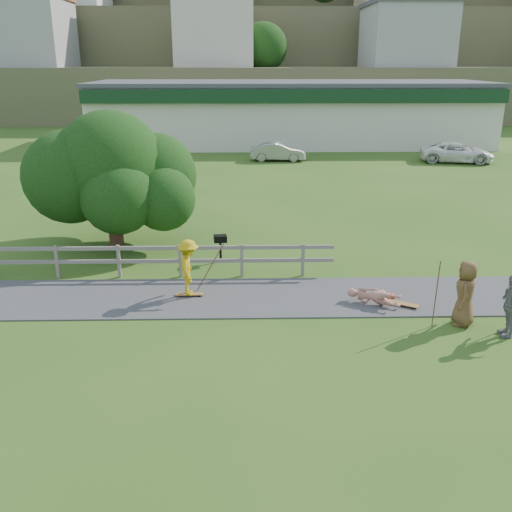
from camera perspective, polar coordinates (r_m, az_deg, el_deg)
The scene contains 18 objects.
ground at distance 15.76m, azimuth -1.44°, elevation -6.34°, with size 260.00×260.00×0.00m, color #2E5418.
path at distance 17.12m, azimuth -1.43°, elevation -4.13°, with size 34.00×3.00×0.04m, color #353537.
fence at distance 19.13m, azimuth -15.40°, elevation -0.05°, with size 15.05×0.10×1.10m.
strip_mall at distance 49.52m, azimuth 3.40°, elevation 14.13°, with size 32.50×10.75×5.10m.
hillside at distance 105.83m, azimuth -1.40°, elevation 23.14°, with size 220.00×67.00×47.50m.
skater_rider at distance 16.98m, azimuth -6.74°, elevation -1.46°, with size 1.09×0.63×1.69m, color gold.
skater_fallen at distance 16.84m, azimuth 11.69°, elevation -4.00°, with size 1.53×0.37×0.56m, color #AF7061.
spectator_b at distance 15.90m, azimuth 24.10°, elevation -4.55°, with size 0.99×0.41×1.68m, color slate.
spectator_c at distance 16.09m, azimuth 20.21°, elevation -3.53°, with size 0.88×0.57×1.80m, color brown.
car_silver at distance 40.83m, azimuth 2.20°, elevation 10.37°, with size 1.33×3.82×1.26m, color #94969B.
car_white at distance 42.53m, azimuth 19.45°, elevation 9.74°, with size 2.27×4.92×1.37m, color white.
tree at distance 22.09m, azimuth -14.11°, elevation 5.76°, with size 6.49×6.49×3.80m, color black, non-canonical shape.
bbq at distance 20.02m, azimuth -3.57°, elevation 0.74°, with size 0.45×0.34×0.97m, color black, non-canonical shape.
longboard_rider at distance 17.27m, azimuth -6.64°, elevation -3.95°, with size 0.83×0.20×0.09m, color olive, non-canonical shape.
longboard_fallen at distance 17.03m, azimuth 14.34°, elevation -4.76°, with size 0.97×0.24×0.11m, color olive, non-canonical shape.
helmet at distance 17.35m, azimuth 13.34°, elevation -3.98°, with size 0.24×0.24×0.24m, color #A52212.
pole_rider at distance 17.29m, azimuth -4.65°, elevation -0.87°, with size 0.03×0.03×1.77m, color #533021.
pole_spec_left at distance 15.70m, azimuth 17.57°, elevation -3.67°, with size 0.03×0.03×1.86m, color #533021.
Camera 1 is at (0.08, -14.24, 6.74)m, focal length 40.00 mm.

